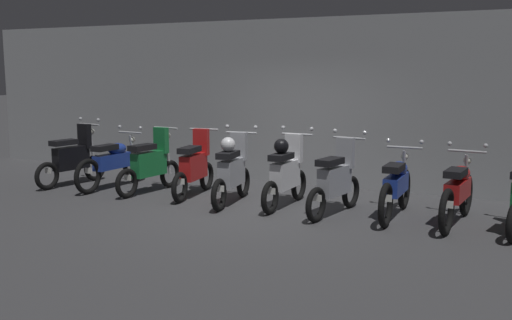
% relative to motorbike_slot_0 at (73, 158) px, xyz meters
% --- Properties ---
extents(ground_plane, '(80.00, 80.00, 0.00)m').
position_rel_motorbike_slot_0_xyz_m(ground_plane, '(4.03, -0.36, -0.53)').
color(ground_plane, '#424244').
extents(back_wall, '(16.06, 0.30, 3.22)m').
position_rel_motorbike_slot_0_xyz_m(back_wall, '(4.03, 2.19, 1.08)').
color(back_wall, gray).
rests_on(back_wall, ground).
extents(motorbike_slot_0, '(0.58, 1.68, 1.29)m').
position_rel_motorbike_slot_0_xyz_m(motorbike_slot_0, '(0.00, 0.00, 0.00)').
color(motorbike_slot_0, black).
rests_on(motorbike_slot_0, ground).
extents(motorbike_slot_1, '(0.59, 1.95, 1.15)m').
position_rel_motorbike_slot_0_xyz_m(motorbike_slot_1, '(0.89, 0.11, -0.04)').
color(motorbike_slot_1, black).
rests_on(motorbike_slot_1, ground).
extents(motorbike_slot_2, '(0.56, 1.68, 1.18)m').
position_rel_motorbike_slot_0_xyz_m(motorbike_slot_2, '(1.79, 0.06, -0.00)').
color(motorbike_slot_2, black).
rests_on(motorbike_slot_2, ground).
extents(motorbike_slot_3, '(0.56, 1.68, 1.18)m').
position_rel_motorbike_slot_0_xyz_m(motorbike_slot_3, '(2.68, 0.15, -0.00)').
color(motorbike_slot_3, black).
rests_on(motorbike_slot_3, ground).
extents(motorbike_slot_4, '(0.59, 1.68, 1.29)m').
position_rel_motorbike_slot_0_xyz_m(motorbike_slot_4, '(3.57, -0.11, 0.04)').
color(motorbike_slot_4, black).
rests_on(motorbike_slot_4, ground).
extents(motorbike_slot_5, '(0.59, 1.68, 1.29)m').
position_rel_motorbike_slot_0_xyz_m(motorbike_slot_5, '(4.47, 0.07, 0.04)').
color(motorbike_slot_5, black).
rests_on(motorbike_slot_5, ground).
extents(motorbike_slot_6, '(0.58, 1.67, 1.29)m').
position_rel_motorbike_slot_0_xyz_m(motorbike_slot_6, '(5.38, -0.08, 0.00)').
color(motorbike_slot_6, black).
rests_on(motorbike_slot_6, ground).
extents(motorbike_slot_7, '(0.59, 1.95, 1.15)m').
position_rel_motorbike_slot_0_xyz_m(motorbike_slot_7, '(6.26, 0.14, -0.04)').
color(motorbike_slot_7, black).
rests_on(motorbike_slot_7, ground).
extents(motorbike_slot_8, '(0.59, 1.95, 1.15)m').
position_rel_motorbike_slot_0_xyz_m(motorbike_slot_8, '(7.16, 0.09, -0.04)').
color(motorbike_slot_8, black).
rests_on(motorbike_slot_8, ground).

